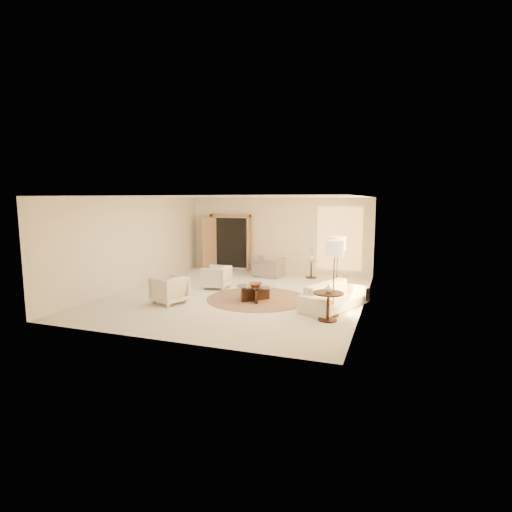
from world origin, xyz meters
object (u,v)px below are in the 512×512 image
(coffee_table, at_px, (255,292))
(end_vase, at_px, (329,289))
(side_vase, at_px, (311,258))
(armchair_left, at_px, (216,276))
(floor_lamp_far, at_px, (335,252))
(sofa, at_px, (335,296))
(armchair_right, at_px, (169,288))
(accent_chair, at_px, (268,264))
(side_table, at_px, (311,268))
(bowl, at_px, (255,285))
(end_table, at_px, (328,301))
(floor_lamp_near, at_px, (338,246))

(coffee_table, relative_size, end_vase, 6.72)
(coffee_table, bearing_deg, side_vase, 78.37)
(armchair_left, distance_m, floor_lamp_far, 4.40)
(sofa, distance_m, armchair_right, 4.33)
(accent_chair, relative_size, side_table, 1.72)
(sofa, relative_size, coffee_table, 1.66)
(side_table, bearing_deg, sofa, -69.43)
(armchair_right, height_order, end_vase, end_vase)
(coffee_table, xyz_separation_m, end_vase, (2.16, -1.14, 0.49))
(bowl, bearing_deg, accent_chair, 102.30)
(accent_chair, distance_m, coffee_table, 3.47)
(end_table, distance_m, floor_lamp_near, 2.28)
(sofa, distance_m, end_table, 1.15)
(armchair_left, relative_size, floor_lamp_far, 0.43)
(armchair_right, xyz_separation_m, accent_chair, (1.33, 4.38, 0.05))
(coffee_table, distance_m, end_table, 2.45)
(sofa, bearing_deg, armchair_left, 97.33)
(side_vase, bearing_deg, end_table, -73.90)
(armchair_left, relative_size, side_vase, 3.12)
(armchair_left, relative_size, accent_chair, 0.75)
(end_vase, bearing_deg, accent_chair, 122.58)
(armchair_right, bearing_deg, side_vase, 167.95)
(end_table, xyz_separation_m, end_vase, (0.00, -0.00, 0.30))
(floor_lamp_near, xyz_separation_m, bowl, (-2.05, -0.88, -1.03))
(bowl, bearing_deg, side_table, 78.37)
(accent_chair, xyz_separation_m, bowl, (0.74, -3.39, -0.00))
(sofa, xyz_separation_m, end_vase, (0.01, -1.15, 0.43))
(end_table, xyz_separation_m, floor_lamp_far, (0.05, 0.42, 1.08))
(end_table, bearing_deg, coffee_table, 152.08)
(accent_chair, xyz_separation_m, floor_lamp_near, (2.79, -2.50, 1.03))
(end_table, distance_m, floor_lamp_far, 1.16)
(sofa, relative_size, armchair_left, 2.78)
(sofa, xyz_separation_m, bowl, (-2.14, -0.00, 0.14))
(armchair_right, relative_size, end_vase, 4.15)
(armchair_left, xyz_separation_m, side_vase, (2.42, 2.64, 0.33))
(armchair_right, height_order, floor_lamp_far, floor_lamp_far)
(accent_chair, bearing_deg, bowl, 107.87)
(coffee_table, xyz_separation_m, floor_lamp_near, (2.05, 0.88, 1.23))
(floor_lamp_far, height_order, bowl, floor_lamp_far)
(floor_lamp_near, bearing_deg, side_vase, 114.75)
(armchair_left, distance_m, side_vase, 3.60)
(accent_chair, relative_size, side_vase, 4.16)
(armchair_left, relative_size, floor_lamp_near, 0.44)
(floor_lamp_far, distance_m, bowl, 2.56)
(armchair_left, height_order, armchair_right, armchair_right)
(side_table, relative_size, end_vase, 3.12)
(sofa, distance_m, bowl, 2.15)
(floor_lamp_far, distance_m, side_vase, 4.71)
(accent_chair, xyz_separation_m, floor_lamp_far, (2.94, -4.11, 1.07))
(side_table, distance_m, end_vase, 5.05)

